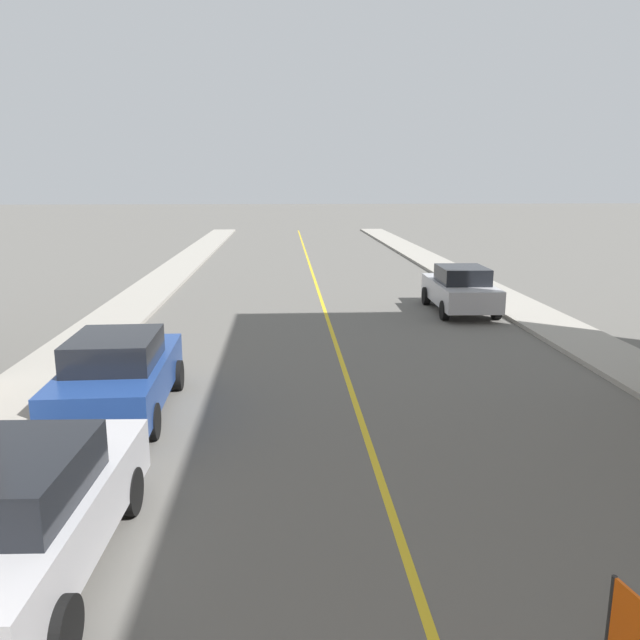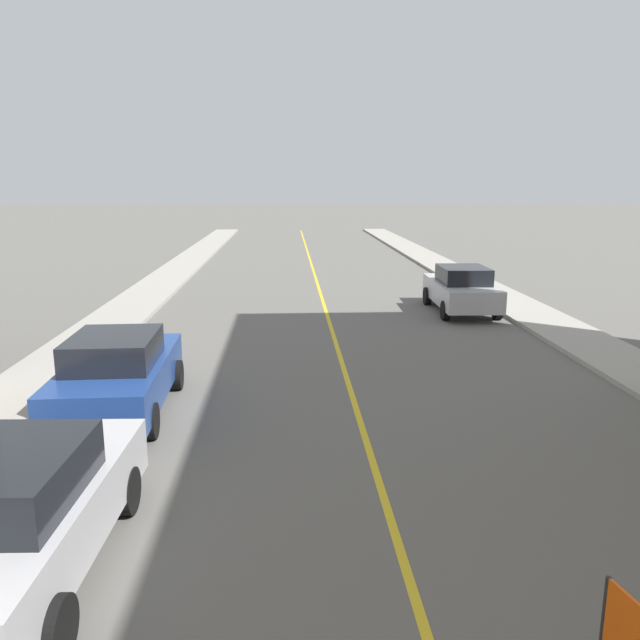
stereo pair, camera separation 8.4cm
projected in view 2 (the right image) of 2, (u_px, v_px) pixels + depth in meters
The scene contains 6 objects.
lane_stripe at pixel (326, 310), 21.86m from camera, with size 0.12×74.89×0.01m.
sidewalk_left at pixel (127, 310), 21.49m from camera, with size 2.00×74.89×0.13m.
sidewalk_right at pixel (517, 306), 22.21m from camera, with size 2.00×74.89×0.13m.
parked_car_curb_near at pixel (14, 513), 6.88m from camera, with size 1.95×4.36×1.59m.
parked_car_curb_mid at pixel (118, 373), 11.93m from camera, with size 1.95×4.35×1.59m.
parked_car_curb_far at pixel (461, 289), 21.40m from camera, with size 1.94×4.34×1.59m.
Camera 2 is at (-1.33, 16.06, 4.37)m, focal length 35.00 mm.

